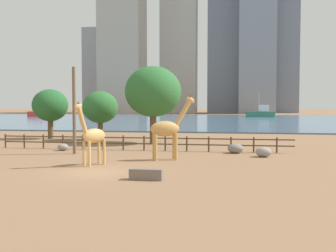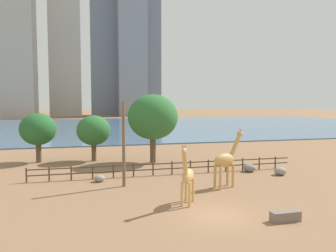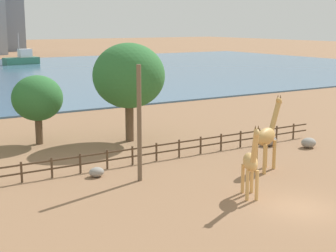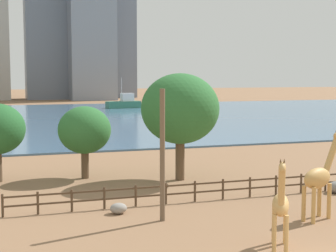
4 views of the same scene
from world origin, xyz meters
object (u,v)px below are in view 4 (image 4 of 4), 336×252
object	(u,v)px
utility_pole	(162,155)
boulder_near_fence	(118,208)
giraffe_tall	(319,178)
giraffe_companion	(281,205)
tree_left_large	(180,109)
tree_center_broad	(85,130)
boat_sailboat	(124,103)

from	to	relation	value
utility_pole	boulder_near_fence	world-z (taller)	utility_pole
giraffe_tall	giraffe_companion	size ratio (longest dim) A/B	1.11
giraffe_companion	utility_pole	bearing A→B (deg)	-119.18
tree_left_large	giraffe_companion	bearing A→B (deg)	-93.03
giraffe_companion	tree_center_broad	size ratio (longest dim) A/B	0.78
giraffe_tall	boulder_near_fence	bearing A→B (deg)	132.73
giraffe_companion	utility_pole	size ratio (longest dim) A/B	0.61
giraffe_tall	utility_pole	distance (m)	8.58
boulder_near_fence	tree_left_large	size ratio (longest dim) A/B	0.12
boat_sailboat	tree_center_broad	bearing A→B (deg)	67.54
giraffe_companion	boat_sailboat	distance (m)	98.40
giraffe_tall	giraffe_companion	xyz separation A→B (m)	(-4.47, -3.57, -0.30)
boulder_near_fence	tree_center_broad	size ratio (longest dim) A/B	0.18
giraffe_tall	utility_pole	bearing A→B (deg)	140.47
tree_center_broad	boat_sailboat	size ratio (longest dim) A/B	0.67
giraffe_tall	boulder_near_fence	world-z (taller)	giraffe_tall
boat_sailboat	boulder_near_fence	bearing A→B (deg)	69.42
giraffe_companion	utility_pole	world-z (taller)	utility_pole
utility_pole	boat_sailboat	bearing A→B (deg)	77.96
boulder_near_fence	boat_sailboat	bearing A→B (deg)	76.50
boat_sailboat	giraffe_companion	bearing A→B (deg)	73.70
boulder_near_fence	tree_left_large	bearing A→B (deg)	50.51
boulder_near_fence	boat_sailboat	xyz separation A→B (m)	(21.39, 89.07, 1.07)
tree_left_large	tree_center_broad	world-z (taller)	tree_left_large
tree_left_large	boat_sailboat	world-z (taller)	tree_left_large
giraffe_companion	boulder_near_fence	xyz separation A→B (m)	(-5.62, 8.05, -1.69)
utility_pole	boulder_near_fence	distance (m)	4.33
boulder_near_fence	tree_center_broad	distance (m)	11.18
giraffe_tall	utility_pole	size ratio (longest dim) A/B	0.68
giraffe_tall	tree_left_large	size ratio (longest dim) A/B	0.60
boulder_near_fence	tree_center_broad	world-z (taller)	tree_center_broad
giraffe_companion	boat_sailboat	world-z (taller)	boat_sailboat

